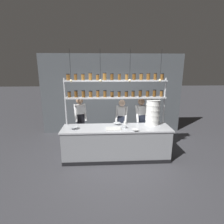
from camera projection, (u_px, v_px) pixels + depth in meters
name	position (u px, v px, depth m)	size (l,w,h in m)	color
ground_plane	(116.00, 158.00, 5.01)	(40.00, 40.00, 0.00)	#3D3D42
back_wall	(112.00, 95.00, 6.71)	(5.37, 0.12, 3.01)	#4C5156
prep_counter	(116.00, 143.00, 4.89)	(2.97, 0.76, 0.92)	gray
spice_shelf_unit	(116.00, 90.00, 4.86)	(2.86, 0.28, 2.38)	#B7BABF
chef_left	(80.00, 120.00, 5.39)	(0.41, 0.35, 1.65)	black
chef_center	(122.00, 121.00, 5.42)	(0.41, 0.34, 1.57)	black
chef_right	(141.00, 120.00, 5.41)	(0.39, 0.32, 1.61)	black
container_stack	(153.00, 112.00, 4.98)	(0.40, 0.40, 0.72)	white
cutting_board	(113.00, 129.00, 4.65)	(0.40, 0.26, 0.02)	silver
prep_bowl_near_left	(117.00, 124.00, 5.00)	(0.21, 0.21, 0.06)	silver
prep_bowl_center_front	(135.00, 130.00, 4.50)	(0.18, 0.18, 0.05)	white
prep_bowl_center_back	(74.00, 128.00, 4.65)	(0.23, 0.23, 0.06)	#B2B7BC
serving_cup_front	(125.00, 127.00, 4.71)	(0.08, 0.08, 0.08)	#B2B7BC
serving_cup_by_board	(125.00, 123.00, 5.02)	(0.08, 0.08, 0.09)	silver
pendant_light_row	(116.00, 79.00, 4.45)	(2.36, 0.07, 0.81)	black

